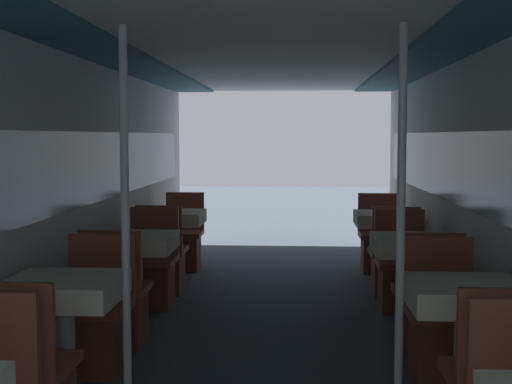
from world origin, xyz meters
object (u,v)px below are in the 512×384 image
Objects in this scene: chair_left_far_3 at (183,246)px; dining_table_right_1 at (466,304)px; chair_left_near_3 at (163,265)px; dining_table_right_3 at (386,224)px; chair_right_near_3 at (393,267)px; chair_right_far_2 at (401,279)px; dining_table_left_2 at (135,249)px; chair_right_near_2 at (426,313)px; chair_left_far_2 at (151,276)px; support_pole_left_1 at (125,220)px; dining_table_left_3 at (173,222)px; dining_table_left_1 at (64,299)px; support_pole_right_1 at (401,222)px; chair_left_far_1 at (95,329)px; chair_left_near_2 at (117,309)px; chair_right_far_1 at (442,335)px; dining_table_right_2 at (413,252)px; chair_right_far_3 at (379,248)px.

dining_table_right_1 is (2.21, -4.12, 0.34)m from chair_left_far_3.
dining_table_right_3 is at bearing 15.28° from chair_left_near_3.
dining_table_right_3 is at bearing 90.00° from chair_right_near_3.
chair_right_far_2 is at bearing -90.00° from chair_right_near_3.
chair_left_far_3 is at bearing 90.00° from dining_table_left_2.
dining_table_right_1 is at bearing -90.00° from chair_right_near_2.
chair_left_near_3 is 1.19× the size of dining_table_right_3.
chair_right_far_2 and chair_right_near_3 have the same top height.
chair_right_near_3 is at bearing 90.00° from chair_right_near_2.
chair_left_far_2 is 1.19× the size of dining_table_right_3.
dining_table_left_2 is at bearing 164.72° from chair_right_near_2.
chair_right_near_3 is at bearing 57.49° from support_pole_left_1.
dining_table_left_3 is at bearing -90.00° from chair_left_far_2.
chair_right_near_2 is at bearing 27.56° from dining_table_left_1.
chair_left_far_2 and chair_left_far_3 have the same top height.
support_pole_right_1 is at bearing -57.49° from chair_left_near_3.
chair_left_far_1 is at bearing -166.03° from chair_right_near_2.
chair_left_far_2 is 1.76m from chair_left_far_3.
chair_left_far_2 is 1.20m from dining_table_left_3.
chair_left_near_2 and chair_left_far_2 have the same top height.
support_pole_left_1 is 4.21m from chair_left_far_3.
chair_right_near_2 is at bearing -90.00° from chair_right_near_3.
chair_right_far_1 is 1.20m from dining_table_right_2.
dining_table_left_3 is at bearing 164.72° from chair_right_near_3.
dining_table_right_2 is at bearing 90.00° from dining_table_right_1.
chair_left_near_2 is at bearing 152.44° from dining_table_right_1.
chair_left_far_2 is 1.19× the size of dining_table_right_2.
chair_left_far_2 is 1.00× the size of chair_right_far_3.
dining_table_right_2 is at bearing 78.58° from support_pole_right_1.
dining_table_left_2 is at bearing 90.00° from chair_left_near_2.
support_pole_right_1 reaches higher than chair_left_near_2.
chair_right_near_2 is (0.00, -0.60, -0.34)m from dining_table_right_2.
dining_table_left_3 is 0.84× the size of chair_left_far_3.
chair_right_far_3 is at bearing -90.00° from chair_right_far_1.
chair_left_near_3 is 2.21m from chair_right_near_3.
dining_table_right_1 is at bearing -90.00° from dining_table_right_3.
chair_right_near_3 is 1.00× the size of chair_right_far_3.
chair_right_far_3 is (0.00, 1.76, 0.00)m from chair_right_far_2.
chair_left_near_3 is 2.52m from chair_right_far_3.
chair_right_near_2 is (2.21, 0.55, 0.00)m from chair_left_far_1.
dining_table_right_1 is at bearing 118.22° from chair_left_far_3.
dining_table_left_2 is 2.52m from chair_right_far_1.
dining_table_left_2 is at bearing 90.00° from chair_left_far_2.
support_pole_right_1 is 2.89× the size of dining_table_right_3.
chair_left_near_3 reaches higher than dining_table_right_1.
chair_left_near_2 is at bearing 90.00° from chair_left_far_3.
dining_table_left_1 and dining_table_left_3 have the same top height.
dining_table_left_1 is at bearing 90.00° from chair_left_far_2.
chair_left_far_1 and chair_right_far_2 have the same top height.
chair_left_far_2 is 2.32m from dining_table_right_2.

